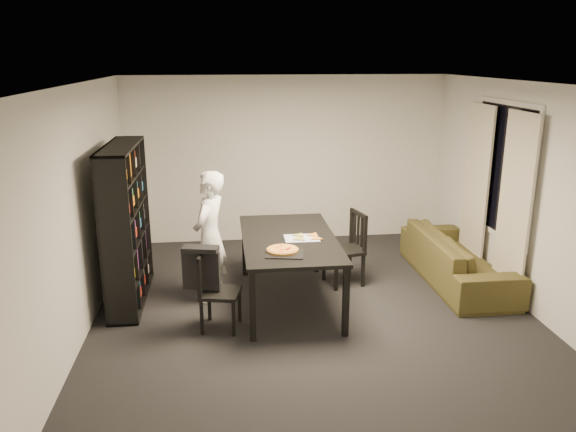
{
  "coord_description": "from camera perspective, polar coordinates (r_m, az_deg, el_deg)",
  "views": [
    {
      "loc": [
        -1.0,
        -5.93,
        2.88
      ],
      "look_at": [
        -0.25,
        0.4,
        1.05
      ],
      "focal_mm": 35.0,
      "sensor_mm": 36.0,
      "label": 1
    }
  ],
  "objects": [
    {
      "name": "baking_tray",
      "position": [
        6.05,
        -0.3,
        -3.84
      ],
      "size": [
        0.45,
        0.39,
        0.01
      ],
      "primitive_type": "cube",
      "rotation": [
        0.0,
        0.0,
        -0.18
      ],
      "color": "black",
      "rests_on": "dining_table"
    },
    {
      "name": "room",
      "position": [
        6.22,
        2.71,
        1.27
      ],
      "size": [
        5.01,
        5.51,
        2.61
      ],
      "color": "black",
      "rests_on": "ground"
    },
    {
      "name": "curtain_left",
      "position": [
        7.12,
        22.01,
        0.75
      ],
      "size": [
        0.03,
        0.7,
        2.25
      ],
      "primitive_type": "cube",
      "color": "beige",
      "rests_on": "room"
    },
    {
      "name": "dining_table",
      "position": [
        6.63,
        0.1,
        -2.76
      ],
      "size": [
        1.09,
        1.96,
        0.82
      ],
      "color": "black",
      "rests_on": "room"
    },
    {
      "name": "kitchen_towel",
      "position": [
        6.56,
        1.4,
        -2.27
      ],
      "size": [
        0.4,
        0.3,
        0.01
      ],
      "primitive_type": "cube",
      "rotation": [
        0.0,
        0.0,
        -0.01
      ],
      "color": "white",
      "rests_on": "dining_table"
    },
    {
      "name": "sofa",
      "position": [
        7.72,
        16.82,
        -4.1
      ],
      "size": [
        0.85,
        2.17,
        0.63
      ],
      "primitive_type": "imported",
      "rotation": [
        0.0,
        0.0,
        1.57
      ],
      "color": "#3F3E19",
      "rests_on": "room"
    },
    {
      "name": "chair_left",
      "position": [
        6.14,
        -7.67,
        -7.03
      ],
      "size": [
        0.48,
        0.48,
        0.87
      ],
      "rotation": [
        0.0,
        0.0,
        1.36
      ],
      "color": "black",
      "rests_on": "room"
    },
    {
      "name": "bookshelf",
      "position": [
        6.91,
        -16.11,
        -0.86
      ],
      "size": [
        0.35,
        1.5,
        1.9
      ],
      "primitive_type": "cube",
      "color": "black",
      "rests_on": "room"
    },
    {
      "name": "window_pane",
      "position": [
        7.53,
        21.0,
        4.38
      ],
      "size": [
        0.02,
        1.4,
        1.6
      ],
      "primitive_type": "cube",
      "color": "black",
      "rests_on": "room"
    },
    {
      "name": "pizza_slices",
      "position": [
        6.58,
        1.91,
        -2.13
      ],
      "size": [
        0.45,
        0.41,
        0.01
      ],
      "primitive_type": null,
      "rotation": [
        0.0,
        0.0,
        0.3
      ],
      "color": "gold",
      "rests_on": "dining_table"
    },
    {
      "name": "chair_right",
      "position": [
        7.31,
        6.34,
        -2.73
      ],
      "size": [
        0.54,
        0.54,
        0.95
      ],
      "rotation": [
        0.0,
        0.0,
        -1.33
      ],
      "color": "black",
      "rests_on": "room"
    },
    {
      "name": "draped_jacket",
      "position": [
        6.08,
        -8.83,
        -5.05
      ],
      "size": [
        0.41,
        0.25,
        0.48
      ],
      "rotation": [
        0.0,
        0.0,
        1.36
      ],
      "color": "black",
      "rests_on": "chair_left"
    },
    {
      "name": "window_frame",
      "position": [
        7.53,
        20.97,
        4.38
      ],
      "size": [
        0.03,
        1.52,
        1.72
      ],
      "primitive_type": "cube",
      "color": "white",
      "rests_on": "room"
    },
    {
      "name": "person",
      "position": [
        6.77,
        -7.94,
        -2.08
      ],
      "size": [
        0.58,
        0.68,
        1.59
      ],
      "primitive_type": "imported",
      "rotation": [
        0.0,
        0.0,
        -1.97
      ],
      "color": "white",
      "rests_on": "room"
    },
    {
      "name": "curtain_right",
      "position": [
        8.02,
        18.54,
        2.7
      ],
      "size": [
        0.03,
        0.7,
        2.25
      ],
      "primitive_type": "cube",
      "color": "beige",
      "rests_on": "room"
    },
    {
      "name": "pepperoni_pizza",
      "position": [
        6.11,
        -0.55,
        -3.45
      ],
      "size": [
        0.35,
        0.35,
        0.03
      ],
      "rotation": [
        0.0,
        0.0,
        0.13
      ],
      "color": "olive",
      "rests_on": "dining_table"
    }
  ]
}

